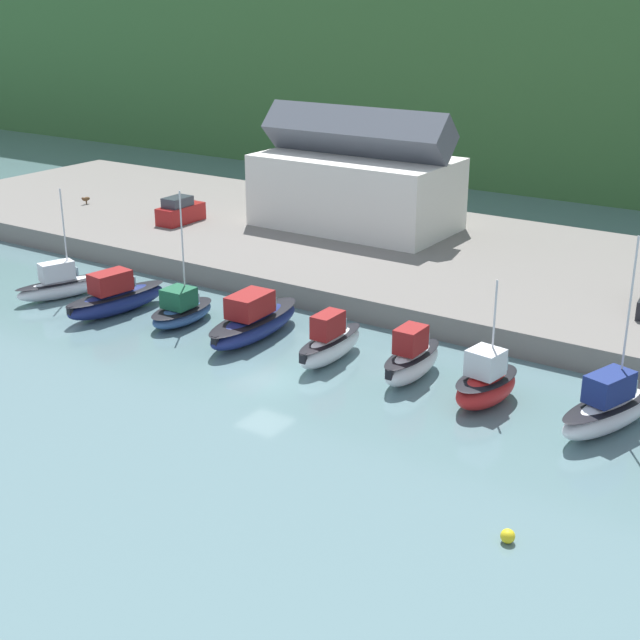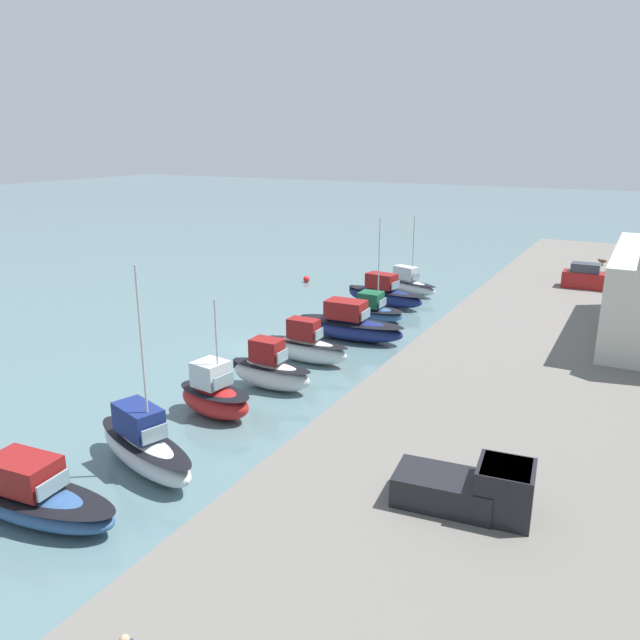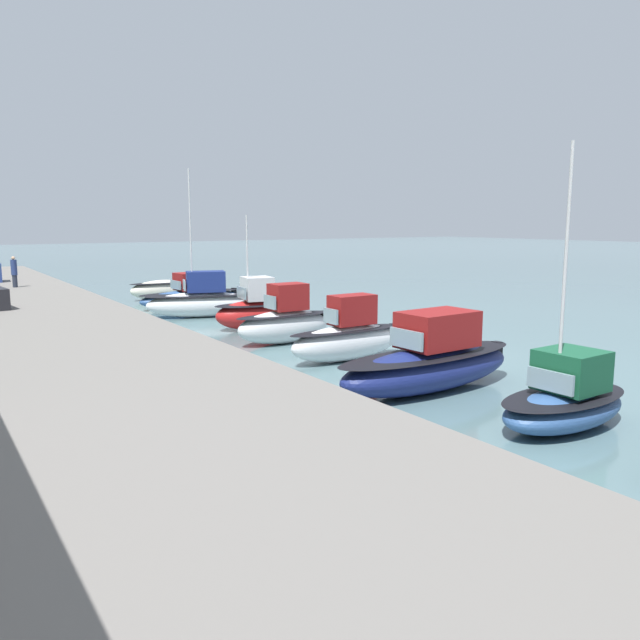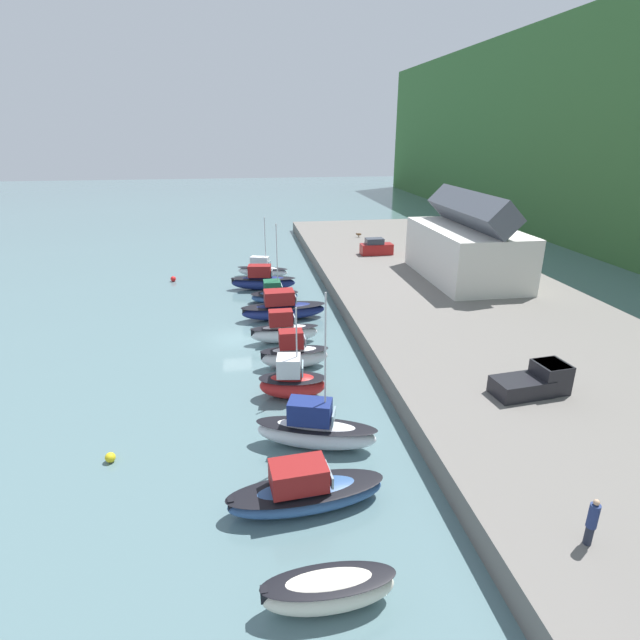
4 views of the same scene
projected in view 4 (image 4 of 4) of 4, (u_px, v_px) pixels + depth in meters
The scene contains 19 objects.
ground_plane at pixel (236, 338), 43.42m from camera, with size 320.00×320.00×0.00m, color slate.
quay_promenade at pixel (481, 316), 46.42m from camera, with size 99.16×24.69×1.55m.
harbor_clubhouse at pixel (467, 247), 54.46m from camera, with size 15.66×8.62×9.51m.
moored_boat_0 at pixel (262, 269), 61.46m from camera, with size 3.52×6.53×7.36m.
moored_boat_1 at pixel (263, 280), 56.53m from camera, with size 3.04×7.56×2.83m.
moored_boat_2 at pixel (274, 294), 52.41m from camera, with size 2.45×5.04×8.26m.
moored_boat_3 at pixel (283, 309), 47.54m from camera, with size 2.76×8.19×2.88m.
moored_boat_4 at pixel (284, 331), 42.26m from camera, with size 1.56×5.79×2.90m.
moored_boat_5 at pixel (294, 354), 37.75m from camera, with size 1.71×5.20×3.00m.
moored_boat_6 at pixel (292, 382), 33.51m from camera, with size 2.74×4.78×6.41m.
moored_boat_7 at pixel (315, 430), 28.15m from camera, with size 3.87×7.19×9.29m.
moored_boat_8 at pixel (305, 491), 23.66m from camera, with size 2.99×7.83×2.46m.
moored_boat_9 at pixel (329, 590), 18.66m from camera, with size 1.69×5.18×1.53m.
parked_car_1 at pixel (376, 247), 66.05m from camera, with size 1.84×4.22×2.16m.
pickup_truck_0 at pixel (536, 381), 30.99m from camera, with size 2.45×4.91×1.90m.
person_on_quay at pixel (592, 521), 19.44m from camera, with size 0.40×0.40×2.14m.
dog_on_quay at pixel (359, 234), 76.86m from camera, with size 0.36×0.88×0.68m.
mooring_buoy_0 at pixel (110, 457), 27.12m from camera, with size 0.56×0.56×0.56m.
mooring_buoy_1 at pixel (173, 279), 59.77m from camera, with size 0.64×0.64×0.64m.
Camera 4 is at (40.68, 1.03, 16.90)m, focal length 28.00 mm.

